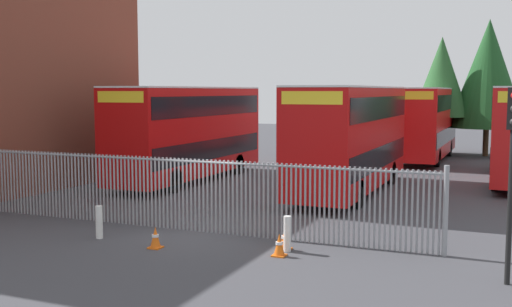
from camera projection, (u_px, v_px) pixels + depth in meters
ground_plane at (293, 192)px, 25.88m from camera, size 100.00×100.00×0.00m
palisade_fence at (179, 191)px, 18.77m from camera, size 15.78×0.14×2.35m
double_decker_bus_near_gate at (351, 135)px, 25.51m from camera, size 2.54×10.81×4.42m
double_decker_bus_behind_fence_left at (189, 130)px, 28.91m from camera, size 2.54×10.81×4.42m
double_decker_bus_far_back at (426, 121)px, 37.72m from camera, size 2.54×10.81×4.42m
bollard_near_left at (99, 222)px, 17.67m from camera, size 0.20×0.20×0.95m
bollard_center_front at (287, 234)px, 16.23m from camera, size 0.20×0.20×0.95m
traffic_cone_by_gate at (279, 245)px, 15.78m from camera, size 0.34×0.34×0.59m
traffic_cone_mid_forecourt at (285, 239)px, 16.43m from camera, size 0.34×0.34×0.59m
traffic_cone_near_kerb at (155, 238)px, 16.59m from camera, size 0.34×0.34×0.59m
tree_tall_back at (488, 74)px, 39.78m from camera, size 4.89×4.89×8.84m
tree_short_side at (441, 77)px, 40.02m from camera, size 3.62×3.62×7.73m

